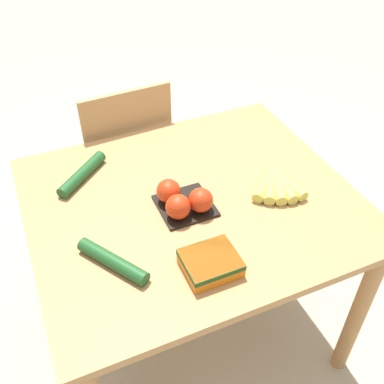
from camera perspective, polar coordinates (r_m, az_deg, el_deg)
ground_plane at (r=2.11m, az=0.00°, el=-16.39°), size 12.00×12.00×0.00m
dining_table at (r=1.61m, az=0.00°, el=-3.78°), size 1.09×0.95×0.75m
chair at (r=2.16m, az=-8.55°, el=3.71°), size 0.44×0.42×0.92m
banana_bunch at (r=1.59m, az=10.64°, el=0.98°), size 0.18×0.19×0.04m
tomato_pack at (r=1.46m, az=-1.12°, el=-1.04°), size 0.18×0.18×0.09m
carrot_bag at (r=1.30m, az=2.37°, el=-8.90°), size 0.16×0.14×0.05m
cucumber_near at (r=1.65m, az=-13.77°, el=2.25°), size 0.21×0.19×0.04m
cucumber_far at (r=1.33m, az=-10.03°, el=-8.64°), size 0.17×0.23×0.04m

